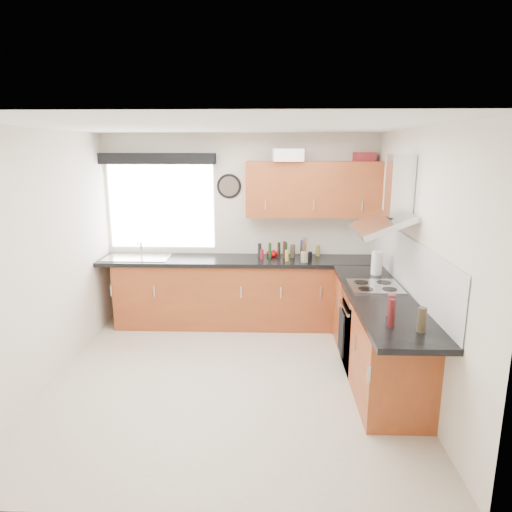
{
  "coord_description": "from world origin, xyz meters",
  "views": [
    {
      "loc": [
        0.42,
        -4.25,
        2.3
      ],
      "look_at": [
        0.25,
        0.85,
        1.1
      ],
      "focal_mm": 32.0,
      "sensor_mm": 36.0,
      "label": 1
    }
  ],
  "objects_px": {
    "oven": "(372,331)",
    "washing_machine": "(164,295)",
    "extractor_hood": "(390,204)",
    "upper_cabinets": "(313,189)"
  },
  "relations": [
    {
      "from": "upper_cabinets",
      "to": "washing_machine",
      "type": "distance_m",
      "value": 2.41
    },
    {
      "from": "extractor_hood",
      "to": "oven",
      "type": "bearing_deg",
      "value": 180.0
    },
    {
      "from": "extractor_hood",
      "to": "washing_machine",
      "type": "bearing_deg",
      "value": 154.86
    },
    {
      "from": "oven",
      "to": "extractor_hood",
      "type": "xyz_separation_m",
      "value": [
        0.1,
        -0.0,
        1.34
      ]
    },
    {
      "from": "upper_cabinets",
      "to": "washing_machine",
      "type": "height_order",
      "value": "upper_cabinets"
    },
    {
      "from": "oven",
      "to": "washing_machine",
      "type": "xyz_separation_m",
      "value": [
        -2.5,
        1.22,
        -0.03
      ]
    },
    {
      "from": "oven",
      "to": "washing_machine",
      "type": "height_order",
      "value": "oven"
    },
    {
      "from": "oven",
      "to": "washing_machine",
      "type": "distance_m",
      "value": 2.78
    },
    {
      "from": "oven",
      "to": "extractor_hood",
      "type": "distance_m",
      "value": 1.35
    },
    {
      "from": "upper_cabinets",
      "to": "extractor_hood",
      "type": "bearing_deg",
      "value": -63.87
    }
  ]
}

